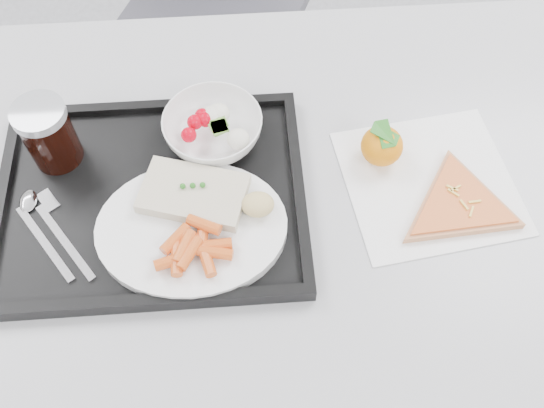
# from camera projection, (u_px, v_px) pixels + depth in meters

# --- Properties ---
(table) EXTENTS (1.20, 0.80, 0.75)m
(table) POSITION_uv_depth(u_px,v_px,m) (242.00, 221.00, 0.96)
(table) COLOR #A9A9AB
(table) RESTS_ON ground
(tray) EXTENTS (0.45, 0.35, 0.03)m
(tray) POSITION_uv_depth(u_px,v_px,m) (152.00, 198.00, 0.90)
(tray) COLOR black
(tray) RESTS_ON table
(dinner_plate) EXTENTS (0.27, 0.27, 0.02)m
(dinner_plate) POSITION_uv_depth(u_px,v_px,m) (192.00, 228.00, 0.85)
(dinner_plate) COLOR white
(dinner_plate) RESTS_ON tray
(fish_fillet) EXTENTS (0.17, 0.13, 0.03)m
(fish_fillet) POSITION_uv_depth(u_px,v_px,m) (194.00, 193.00, 0.86)
(fish_fillet) COLOR beige
(fish_fillet) RESTS_ON dinner_plate
(bread_roll) EXTENTS (0.05, 0.04, 0.03)m
(bread_roll) POSITION_uv_depth(u_px,v_px,m) (258.00, 204.00, 0.84)
(bread_roll) COLOR #E3C389
(bread_roll) RESTS_ON dinner_plate
(salad_bowl) EXTENTS (0.15, 0.15, 0.05)m
(salad_bowl) POSITION_uv_depth(u_px,v_px,m) (213.00, 129.00, 0.93)
(salad_bowl) COLOR white
(salad_bowl) RESTS_ON tray
(cola_glass) EXTENTS (0.08, 0.08, 0.11)m
(cola_glass) POSITION_uv_depth(u_px,v_px,m) (48.00, 133.00, 0.88)
(cola_glass) COLOR black
(cola_glass) RESTS_ON tray
(cutlery) EXTENTS (0.13, 0.16, 0.01)m
(cutlery) POSITION_uv_depth(u_px,v_px,m) (46.00, 225.00, 0.86)
(cutlery) COLOR silver
(cutlery) RESTS_ON tray
(napkin) EXTENTS (0.28, 0.27, 0.00)m
(napkin) POSITION_uv_depth(u_px,v_px,m) (429.00, 182.00, 0.92)
(napkin) COLOR white
(napkin) RESTS_ON table
(tangerine) EXTENTS (0.08, 0.08, 0.07)m
(tangerine) POSITION_uv_depth(u_px,v_px,m) (382.00, 146.00, 0.91)
(tangerine) COLOR #FFA619
(tangerine) RESTS_ON napkin
(pizza_slice) EXTENTS (0.29, 0.29, 0.02)m
(pizza_slice) POSITION_uv_depth(u_px,v_px,m) (459.00, 205.00, 0.89)
(pizza_slice) COLOR #D9B363
(pizza_slice) RESTS_ON napkin
(carrot_pile) EXTENTS (0.11, 0.09, 0.03)m
(carrot_pile) POSITION_uv_depth(u_px,v_px,m) (193.00, 248.00, 0.81)
(carrot_pile) COLOR #D1541C
(carrot_pile) RESTS_ON dinner_plate
(salad_contents) EXTENTS (0.10, 0.09, 0.03)m
(salad_contents) POSITION_uv_depth(u_px,v_px,m) (214.00, 123.00, 0.92)
(salad_contents) COLOR #BE0011
(salad_contents) RESTS_ON salad_bowl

